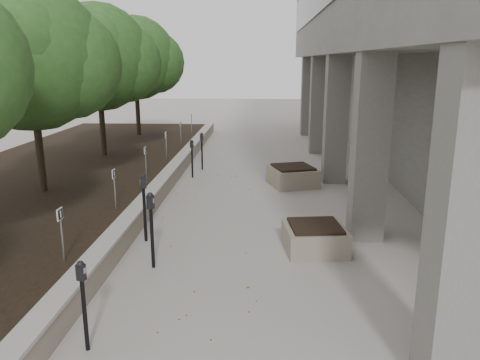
% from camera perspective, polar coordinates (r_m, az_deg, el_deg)
% --- Properties ---
extents(retaining_wall, '(0.39, 26.00, 0.50)m').
position_cam_1_polar(retaining_wall, '(13.90, -9.52, -0.91)').
color(retaining_wall, gray).
rests_on(retaining_wall, ground).
extents(planting_bed, '(7.00, 26.00, 0.40)m').
position_cam_1_polar(planting_bed, '(15.13, -23.23, -0.84)').
color(planting_bed, black).
rests_on(planting_bed, ground).
extents(crabapple_tree_3, '(4.60, 4.00, 5.44)m').
position_cam_1_polar(crabapple_tree_3, '(13.50, -23.58, 10.04)').
color(crabapple_tree_3, '#285520').
rests_on(crabapple_tree_3, planting_bed).
extents(crabapple_tree_4, '(4.60, 4.00, 5.44)m').
position_cam_1_polar(crabapple_tree_4, '(18.12, -16.56, 11.39)').
color(crabapple_tree_4, '#285520').
rests_on(crabapple_tree_4, planting_bed).
extents(crabapple_tree_5, '(4.60, 4.00, 5.44)m').
position_cam_1_polar(crabapple_tree_5, '(22.90, -12.39, 12.10)').
color(crabapple_tree_5, '#285520').
rests_on(crabapple_tree_5, planting_bed).
extents(parking_sign_3, '(0.04, 0.22, 0.96)m').
position_cam_1_polar(parking_sign_3, '(8.87, -20.62, -6.14)').
color(parking_sign_3, black).
rests_on(parking_sign_3, planting_bed).
extents(parking_sign_4, '(0.04, 0.22, 0.96)m').
position_cam_1_polar(parking_sign_4, '(11.55, -14.81, -1.07)').
color(parking_sign_4, black).
rests_on(parking_sign_4, planting_bed).
extents(parking_sign_5, '(0.04, 0.22, 0.96)m').
position_cam_1_polar(parking_sign_5, '(14.35, -11.24, 2.07)').
color(parking_sign_5, black).
rests_on(parking_sign_5, planting_bed).
extents(parking_sign_6, '(0.04, 0.22, 0.96)m').
position_cam_1_polar(parking_sign_6, '(17.22, -8.85, 4.17)').
color(parking_sign_6, black).
rests_on(parking_sign_6, planting_bed).
extents(parking_sign_7, '(0.04, 0.22, 0.96)m').
position_cam_1_polar(parking_sign_7, '(20.13, -7.13, 5.66)').
color(parking_sign_7, black).
rests_on(parking_sign_7, planting_bed).
extents(parking_sign_8, '(0.04, 0.22, 0.96)m').
position_cam_1_polar(parking_sign_8, '(23.06, -5.84, 6.77)').
color(parking_sign_8, black).
rests_on(parking_sign_8, planting_bed).
extents(parking_meter_1, '(0.14, 0.11, 1.31)m').
position_cam_1_polar(parking_meter_1, '(6.84, -18.22, -14.20)').
color(parking_meter_1, black).
rests_on(parking_meter_1, ground).
extents(parking_meter_2, '(0.16, 0.13, 1.48)m').
position_cam_1_polar(parking_meter_2, '(9.04, -10.55, -5.98)').
color(parking_meter_2, black).
rests_on(parking_meter_2, ground).
extents(parking_meter_3, '(0.18, 0.15, 1.51)m').
position_cam_1_polar(parking_meter_3, '(10.38, -11.40, -3.30)').
color(parking_meter_3, black).
rests_on(parking_meter_3, ground).
extents(parking_meter_4, '(0.15, 0.12, 1.28)m').
position_cam_1_polar(parking_meter_4, '(15.88, -5.77, 2.55)').
color(parking_meter_4, black).
rests_on(parking_meter_4, ground).
extents(parking_meter_5, '(0.14, 0.10, 1.34)m').
position_cam_1_polar(parking_meter_5, '(17.03, -4.59, 3.47)').
color(parking_meter_5, black).
rests_on(parking_meter_5, ground).
extents(planter_front, '(1.35, 1.35, 0.56)m').
position_cam_1_polar(planter_front, '(9.96, 8.96, -6.81)').
color(planter_front, gray).
rests_on(planter_front, ground).
extents(planter_back, '(1.68, 1.68, 0.63)m').
position_cam_1_polar(planter_back, '(14.96, 6.37, 0.53)').
color(planter_back, gray).
rests_on(planter_back, ground).
extents(berry_scatter, '(3.30, 14.10, 0.02)m').
position_cam_1_polar(berry_scatter, '(9.95, -4.56, -8.39)').
color(berry_scatter, maroon).
rests_on(berry_scatter, ground).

